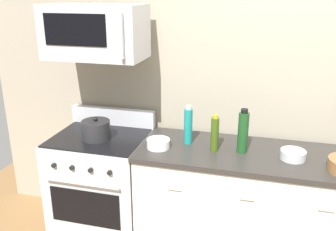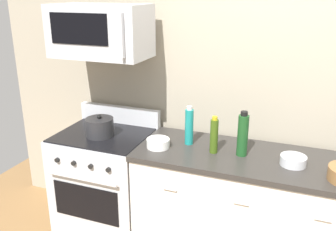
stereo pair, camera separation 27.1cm
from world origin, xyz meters
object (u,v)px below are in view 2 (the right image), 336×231
at_px(bowl_white_ceramic, 158,143).
at_px(microwave, 101,31).
at_px(bottle_sparkling_teal, 189,126).
at_px(stockpot, 100,127).
at_px(range_oven, 107,182).
at_px(bowl_steel_prep, 293,160).
at_px(bottle_olive_oil, 214,136).
at_px(bottle_wine_green, 243,135).

bearing_deg(bowl_white_ceramic, microwave, 165.49).
bearing_deg(bottle_sparkling_teal, stockpot, -171.46).
bearing_deg(range_oven, bottle_sparkling_teal, 4.38).
bearing_deg(bowl_steel_prep, microwave, 176.96).
height_order(microwave, bottle_olive_oil, microwave).
height_order(bottle_olive_oil, bottle_wine_green, bottle_wine_green).
relative_size(bottle_olive_oil, bottle_wine_green, 0.84).
distance_m(bottle_sparkling_teal, stockpot, 0.73).
xyz_separation_m(microwave, bottle_wine_green, (1.14, -0.05, -0.67)).
relative_size(microwave, bowl_steel_prep, 4.24).
xyz_separation_m(range_oven, bowl_white_ceramic, (0.53, -0.09, 0.49)).
bearing_deg(stockpot, bottle_sparkling_teal, 8.54).
distance_m(bottle_olive_oil, bottle_wine_green, 0.20).
distance_m(microwave, stockpot, 0.76).
height_order(bowl_white_ceramic, stockpot, stockpot).
height_order(range_oven, bottle_olive_oil, bottle_olive_oil).
xyz_separation_m(bottle_wine_green, bowl_white_ceramic, (-0.61, -0.09, -0.12)).
height_order(bowl_steel_prep, bowl_white_ceramic, bowl_white_ceramic).
bearing_deg(bowl_steel_prep, bottle_sparkling_teal, 173.36).
bearing_deg(stockpot, range_oven, 90.00).
bearing_deg(bottle_olive_oil, stockpot, -178.65).
distance_m(microwave, bowl_steel_prep, 1.70).
bearing_deg(bottle_wine_green, bowl_steel_prep, -4.95).
bearing_deg(bottle_sparkling_teal, bottle_olive_oil, -21.74).
bearing_deg(bottle_sparkling_teal, bowl_white_ceramic, -143.26).
relative_size(microwave, bottle_wine_green, 2.25).
xyz_separation_m(bowl_steel_prep, bowl_white_ceramic, (-0.97, -0.06, 0.00)).
bearing_deg(bowl_white_ceramic, bowl_steel_prep, 3.35).
relative_size(range_oven, bowl_steel_prep, 6.09).
xyz_separation_m(range_oven, microwave, (0.00, 0.04, 1.28)).
bearing_deg(bottle_wine_green, bowl_white_ceramic, -171.87).
xyz_separation_m(range_oven, bowl_steel_prep, (1.50, -0.03, 0.49)).
bearing_deg(range_oven, bowl_steel_prep, -1.33).
bearing_deg(range_oven, stockpot, -90.00).
bearing_deg(bowl_white_ceramic, bottle_sparkling_teal, 36.74).
height_order(range_oven, bottle_sparkling_teal, bottle_sparkling_teal).
bearing_deg(microwave, bowl_steel_prep, -3.04).
distance_m(bottle_sparkling_teal, bowl_white_ceramic, 0.27).
relative_size(microwave, bowl_white_ceramic, 4.28).
relative_size(bottle_olive_oil, stockpot, 1.23).
height_order(bottle_sparkling_teal, bowl_white_ceramic, bottle_sparkling_teal).
relative_size(range_oven, bottle_wine_green, 3.23).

